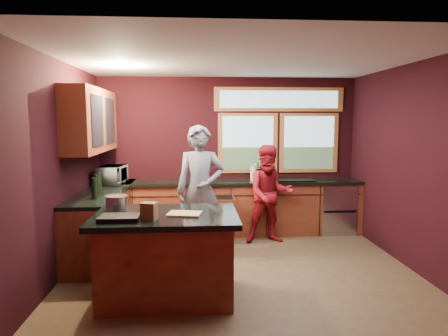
{
  "coord_description": "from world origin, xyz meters",
  "views": [
    {
      "loc": [
        -0.56,
        -5.04,
        1.96
      ],
      "look_at": [
        -0.18,
        0.4,
        1.3
      ],
      "focal_mm": 32.0,
      "sensor_mm": 36.0,
      "label": 1
    }
  ],
  "objects": [
    {
      "name": "floor",
      "position": [
        0.0,
        0.0,
        0.0
      ],
      "size": [
        4.5,
        4.5,
        0.0
      ],
      "primitive_type": "plane",
      "color": "brown",
      "rests_on": "ground"
    },
    {
      "name": "room_shell",
      "position": [
        -0.6,
        0.32,
        1.8
      ],
      "size": [
        4.52,
        4.02,
        2.71
      ],
      "color": "black",
      "rests_on": "ground"
    },
    {
      "name": "back_counter",
      "position": [
        0.2,
        1.7,
        0.46
      ],
      "size": [
        4.5,
        0.64,
        0.93
      ],
      "color": "#551E14",
      "rests_on": "floor"
    },
    {
      "name": "left_counter",
      "position": [
        -1.95,
        0.85,
        0.47
      ],
      "size": [
        0.64,
        2.3,
        0.93
      ],
      "color": "#551E14",
      "rests_on": "floor"
    },
    {
      "name": "island",
      "position": [
        -0.9,
        -0.77,
        0.48
      ],
      "size": [
        1.55,
        1.05,
        0.95
      ],
      "color": "#551E14",
      "rests_on": "floor"
    },
    {
      "name": "person_grey",
      "position": [
        -0.51,
        0.62,
        0.94
      ],
      "size": [
        0.69,
        0.45,
        1.89
      ],
      "primitive_type": "imported",
      "rotation": [
        0.0,
        0.0,
        0.0
      ],
      "color": "slate",
      "rests_on": "floor"
    },
    {
      "name": "person_red",
      "position": [
        0.6,
        1.15,
        0.78
      ],
      "size": [
        0.78,
        0.62,
        1.57
      ],
      "primitive_type": "imported",
      "rotation": [
        0.0,
        0.0,
        0.03
      ],
      "color": "maroon",
      "rests_on": "floor"
    },
    {
      "name": "microwave",
      "position": [
        -1.92,
        1.46,
        1.08
      ],
      "size": [
        0.42,
        0.57,
        0.29
      ],
      "primitive_type": "imported",
      "rotation": [
        0.0,
        0.0,
        1.44
      ],
      "color": "#999999",
      "rests_on": "left_counter"
    },
    {
      "name": "potted_plant",
      "position": [
        0.51,
        1.75,
        1.12
      ],
      "size": [
        0.34,
        0.3,
        0.38
      ],
      "primitive_type": "imported",
      "color": "#999999",
      "rests_on": "back_counter"
    },
    {
      "name": "paper_towel",
      "position": [
        0.42,
        1.7,
        1.07
      ],
      "size": [
        0.12,
        0.12,
        0.28
      ],
      "primitive_type": "cylinder",
      "color": "white",
      "rests_on": "back_counter"
    },
    {
      "name": "cutting_board",
      "position": [
        -0.7,
        -0.82,
        0.95
      ],
      "size": [
        0.39,
        0.31,
        0.02
      ],
      "primitive_type": "cube",
      "rotation": [
        0.0,
        0.0,
        -0.19
      ],
      "color": "tan",
      "rests_on": "island"
    },
    {
      "name": "stock_pot",
      "position": [
        -1.45,
        -0.62,
        1.03
      ],
      "size": [
        0.24,
        0.24,
        0.18
      ],
      "primitive_type": "cylinder",
      "color": "#BCBCC1",
      "rests_on": "island"
    },
    {
      "name": "paper_bag",
      "position": [
        -1.05,
        -1.02,
        1.03
      ],
      "size": [
        0.18,
        0.16,
        0.18
      ],
      "primitive_type": "cube",
      "rotation": [
        0.0,
        0.0,
        -0.32
      ],
      "color": "brown",
      "rests_on": "island"
    },
    {
      "name": "black_tray",
      "position": [
        -1.35,
        -1.02,
        0.97
      ],
      "size": [
        0.4,
        0.28,
        0.05
      ],
      "primitive_type": "cube",
      "rotation": [
        0.0,
        0.0,
        -0.01
      ],
      "color": "black",
      "rests_on": "island"
    }
  ]
}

